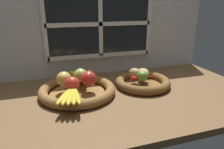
{
  "coord_description": "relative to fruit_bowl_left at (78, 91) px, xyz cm",
  "views": [
    {
      "loc": [
        -32.17,
        -93.19,
        41.96
      ],
      "look_at": [
        -1.94,
        -0.46,
        8.62
      ],
      "focal_mm": 32.89,
      "sensor_mm": 36.0,
      "label": 1
    }
  ],
  "objects": [
    {
      "name": "lime_near",
      "position": [
        32.68,
        -3.92,
        5.25
      ],
      "size": [
        5.52,
        5.52,
        5.52
      ],
      "primitive_type": "sphere",
      "color": "olive",
      "rests_on": "fruit_bowl_right"
    },
    {
      "name": "apple_green_back",
      "position": [
        2.66,
        5.28,
        5.97
      ],
      "size": [
        6.96,
        6.96,
        6.96
      ],
      "primitive_type": "sphere",
      "color": "#99B74C",
      "rests_on": "fruit_bowl_left"
    },
    {
      "name": "potato_back",
      "position": [
        37.32,
        4.45,
        4.51
      ],
      "size": [
        7.89,
        7.87,
        4.03
      ],
      "primitive_type": "ellipsoid",
      "rotation": [
        0.0,
        0.0,
        5.51
      ],
      "color": "tan",
      "rests_on": "fruit_bowl_right"
    },
    {
      "name": "back_wall",
      "position": [
        19.59,
        30.23,
        25.76
      ],
      "size": [
        140.0,
        4.6,
        55.0
      ],
      "color": "silver",
      "rests_on": "ground_plane"
    },
    {
      "name": "banana_bunch_front",
      "position": [
        -4.62,
        -13.01,
        3.87
      ],
      "size": [
        11.14,
        18.7,
        2.76
      ],
      "color": "gold",
      "rests_on": "fruit_bowl_left"
    },
    {
      "name": "potato_large",
      "position": [
        35.3,
        0.0,
        4.71
      ],
      "size": [
        7.36,
        6.49,
        4.45
      ],
      "primitive_type": "ellipsoid",
      "rotation": [
        0.0,
        0.0,
        2.92
      ],
      "color": "tan",
      "rests_on": "fruit_bowl_right"
    },
    {
      "name": "apple_red_front",
      "position": [
        -2.97,
        -5.14,
        5.85
      ],
      "size": [
        6.73,
        6.73,
        6.73
      ],
      "primitive_type": "sphere",
      "color": "red",
      "rests_on": "fruit_bowl_left"
    },
    {
      "name": "banana_bunch_back",
      "position": [
        4.06,
        11.03,
        4.13
      ],
      "size": [
        14.97,
        16.72,
        3.28
      ],
      "color": "gold",
      "rests_on": "fruit_bowl_left"
    },
    {
      "name": "apple_red_right",
      "position": [
        5.45,
        -1.24,
        6.16
      ],
      "size": [
        7.34,
        7.34,
        7.34
      ],
      "primitive_type": "sphere",
      "color": "red",
      "rests_on": "fruit_bowl_left"
    },
    {
      "name": "apple_golden_left",
      "position": [
        -5.93,
        1.98,
        6.08
      ],
      "size": [
        7.18,
        7.18,
        7.18
      ],
      "primitive_type": "sphere",
      "color": "gold",
      "rests_on": "fruit_bowl_left"
    },
    {
      "name": "fruit_bowl_left",
      "position": [
        0.0,
        0.0,
        0.0
      ],
      "size": [
        37.32,
        37.32,
        4.62
      ],
      "color": "brown",
      "rests_on": "ground_plane"
    },
    {
      "name": "fruit_bowl_right",
      "position": [
        35.3,
        0.0,
        0.01
      ],
      "size": [
        29.54,
        29.54,
        4.62
      ],
      "color": "brown",
      "rests_on": "ground_plane"
    },
    {
      "name": "potato_oblong",
      "position": [
        31.65,
        2.83,
        5.05
      ],
      "size": [
        8.66,
        8.84,
        5.11
      ],
      "primitive_type": "ellipsoid",
      "rotation": [
        0.0,
        0.0,
        5.41
      ],
      "color": "#A38451",
      "rests_on": "fruit_bowl_right"
    },
    {
      "name": "chili_pepper",
      "position": [
        34.85,
        -1.53,
        3.6
      ],
      "size": [
        14.4,
        2.35,
        2.22
      ],
      "primitive_type": "cone",
      "rotation": [
        0.0,
        1.57,
        -0.01
      ],
      "color": "red",
      "rests_on": "fruit_bowl_right"
    },
    {
      "name": "ground_plane",
      "position": [
        19.59,
        0.46,
        -3.63
      ],
      "size": [
        140.0,
        90.0,
        3.0
      ],
      "primitive_type": "cube",
      "color": "brown"
    }
  ]
}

